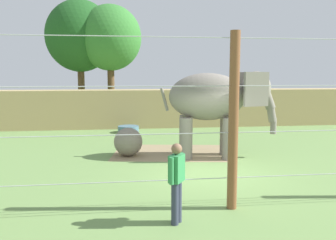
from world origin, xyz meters
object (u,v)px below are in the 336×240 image
object	(u,v)px
zookeeper	(177,180)
water_tub	(128,129)
elephant	(216,101)
enrichment_ball	(128,142)

from	to	relation	value
zookeeper	water_tub	xyz separation A→B (m)	(-0.71, 11.90, -0.74)
elephant	zookeeper	xyz separation A→B (m)	(-2.36, -5.77, -1.17)
zookeeper	water_tub	size ratio (longest dim) A/B	1.52
enrichment_ball	zookeeper	world-z (taller)	zookeeper
elephant	zookeeper	distance (m)	6.35
enrichment_ball	zookeeper	bearing A→B (deg)	-82.49
water_tub	enrichment_ball	bearing A→B (deg)	-91.31
water_tub	zookeeper	bearing A→B (deg)	-86.58
zookeeper	water_tub	distance (m)	11.94
zookeeper	elephant	bearing A→B (deg)	67.76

